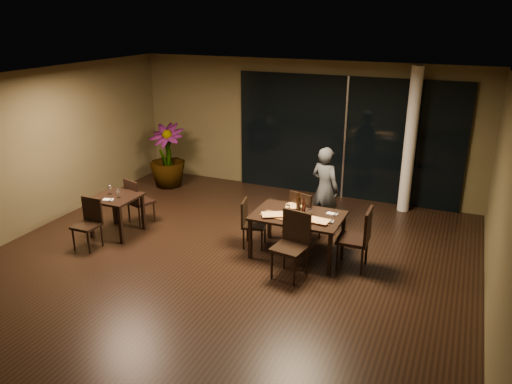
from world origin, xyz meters
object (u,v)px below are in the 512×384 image
(side_table, at_px, (116,203))
(chair_main_right, at_px, (359,236))
(bottle_b, at_px, (304,206))
(chair_side_near, at_px, (89,220))
(main_table, at_px, (298,219))
(diner, at_px, (325,189))
(chair_main_far, at_px, (304,214))
(chair_main_left, at_px, (250,221))
(chair_side_far, at_px, (137,199))
(bottle_c, at_px, (299,203))
(bottle_a, at_px, (299,205))
(potted_plant, at_px, (167,156))
(chair_main_near, at_px, (293,241))

(side_table, height_order, chair_main_right, chair_main_right)
(bottle_b, bearing_deg, chair_side_near, -161.47)
(main_table, bearing_deg, diner, 85.30)
(side_table, bearing_deg, chair_main_far, 17.39)
(chair_main_left, bearing_deg, chair_side_near, 100.89)
(chair_side_far, distance_m, bottle_c, 3.33)
(bottle_a, xyz_separation_m, bottle_b, (0.09, -0.01, 0.00))
(chair_main_right, relative_size, bottle_a, 3.60)
(main_table, bearing_deg, side_table, -171.63)
(chair_main_right, distance_m, chair_side_far, 4.40)
(chair_main_far, bearing_deg, chair_main_right, 167.33)
(chair_main_far, distance_m, chair_main_right, 1.29)
(main_table, xyz_separation_m, chair_side_far, (-3.33, 0.04, -0.16))
(main_table, bearing_deg, bottle_c, 106.28)
(chair_side_near, xyz_separation_m, bottle_b, (3.57, 1.20, 0.40))
(chair_side_near, bearing_deg, bottle_c, 19.53)
(chair_main_left, relative_size, bottle_b, 2.96)
(diner, bearing_deg, chair_main_far, 96.85)
(chair_main_left, distance_m, bottle_a, 0.97)
(chair_side_far, distance_m, diner, 3.66)
(chair_side_near, relative_size, potted_plant, 0.60)
(chair_main_near, height_order, chair_main_right, chair_main_near)
(side_table, bearing_deg, chair_main_near, -3.10)
(chair_side_far, xyz_separation_m, bottle_b, (3.41, 0.02, 0.38))
(diner, distance_m, bottle_a, 1.21)
(bottle_b, bearing_deg, chair_side_far, -179.69)
(chair_main_right, bearing_deg, potted_plant, -115.29)
(bottle_c, bearing_deg, chair_side_far, -178.97)
(chair_side_near, bearing_deg, diner, 33.66)
(main_table, height_order, side_table, same)
(potted_plant, xyz_separation_m, bottle_c, (3.99, -2.11, 0.18))
(chair_main_near, distance_m, chair_main_left, 1.25)
(main_table, height_order, bottle_c, bottle_c)
(chair_main_right, height_order, chair_side_far, chair_main_right)
(bottle_c, bearing_deg, chair_main_far, 95.79)
(chair_side_near, xyz_separation_m, potted_plant, (-0.52, 3.35, 0.25))
(chair_main_near, xyz_separation_m, bottle_c, (-0.18, 0.79, 0.34))
(chair_side_far, xyz_separation_m, bottle_a, (3.32, 0.02, 0.38))
(diner, bearing_deg, chair_side_far, 40.31)
(main_table, bearing_deg, bottle_b, 35.66)
(chair_side_near, relative_size, bottle_c, 2.53)
(chair_main_right, relative_size, bottle_b, 3.58)
(chair_side_far, relative_size, bottle_b, 3.17)
(side_table, xyz_separation_m, chair_main_near, (3.55, -0.19, -0.03))
(main_table, relative_size, chair_main_far, 1.54)
(chair_side_near, distance_m, bottle_b, 3.79)
(chair_main_near, height_order, potted_plant, potted_plant)
(chair_side_near, height_order, bottle_b, bottle_b)
(main_table, distance_m, chair_main_near, 0.71)
(chair_main_near, relative_size, diner, 0.65)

